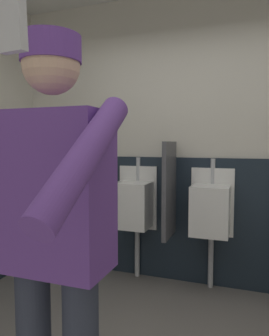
% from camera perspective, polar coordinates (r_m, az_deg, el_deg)
% --- Properties ---
extents(wall_back, '(4.42, 0.12, 2.84)m').
position_cam_1_polar(wall_back, '(3.21, 11.42, 4.99)').
color(wall_back, beige).
rests_on(wall_back, ground_plane).
extents(wainscot_band_back, '(3.82, 0.03, 1.24)m').
position_cam_1_polar(wainscot_band_back, '(3.23, 11.00, -9.28)').
color(wainscot_band_back, '#19232D').
rests_on(wainscot_band_back, ground_plane).
extents(urinal_left, '(0.40, 0.34, 1.24)m').
position_cam_1_polar(urinal_left, '(3.21, -0.05, -6.46)').
color(urinal_left, white).
rests_on(urinal_left, ground_plane).
extents(urinal_middle, '(0.40, 0.34, 1.24)m').
position_cam_1_polar(urinal_middle, '(3.04, 13.48, -7.20)').
color(urinal_middle, white).
rests_on(urinal_middle, ground_plane).
extents(privacy_divider_panel, '(0.04, 0.40, 0.90)m').
position_cam_1_polar(privacy_divider_panel, '(3.00, 6.24, -3.88)').
color(privacy_divider_panel, '#4C4C51').
extents(person, '(0.65, 0.60, 1.78)m').
position_cam_1_polar(person, '(1.29, -14.34, -10.65)').
color(person, '#2D3342').
rests_on(person, ground_plane).
extents(cell_phone, '(0.06, 0.03, 0.11)m').
position_cam_1_polar(cell_phone, '(0.73, -21.07, 23.00)').
color(cell_phone, silver).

